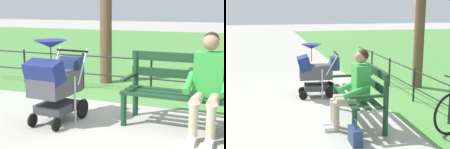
% 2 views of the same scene
% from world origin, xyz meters
% --- Properties ---
extents(ground_plane, '(60.00, 60.00, 0.00)m').
position_xyz_m(ground_plane, '(0.00, 0.00, 0.00)').
color(ground_plane, '#ADA89E').
extents(park_bench, '(1.61, 0.63, 0.96)m').
position_xyz_m(park_bench, '(-0.84, -0.12, 0.53)').
color(park_bench, '#193D23').
rests_on(park_bench, ground).
extents(person_on_bench, '(0.54, 0.74, 1.28)m').
position_xyz_m(person_on_bench, '(-1.15, 0.11, 0.68)').
color(person_on_bench, tan).
rests_on(person_on_bench, ground).
extents(stroller, '(0.55, 0.92, 1.15)m').
position_xyz_m(stroller, '(0.81, 0.43, 0.59)').
color(stroller, black).
rests_on(stroller, ground).
extents(handbag, '(0.32, 0.14, 0.37)m').
position_xyz_m(handbag, '(-1.79, 0.26, 0.13)').
color(handbag, navy).
rests_on(handbag, ground).
extents(park_fence, '(8.16, 0.04, 0.70)m').
position_xyz_m(park_fence, '(-0.28, -1.48, 0.42)').
color(park_fence, black).
rests_on(park_fence, ground).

